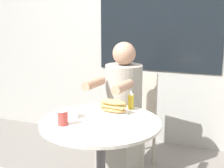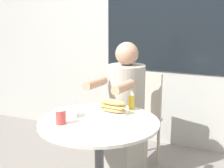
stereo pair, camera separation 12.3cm
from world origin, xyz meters
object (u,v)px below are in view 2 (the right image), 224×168
Objects in this scene: cafe_table at (99,148)px; sandwich_on_plate at (113,107)px; drink_cup at (61,116)px; condiment_bottle at (131,100)px; seated_diner at (124,122)px; diner_chair at (140,111)px.

sandwich_on_plate is at bearing 83.75° from cafe_table.
condiment_bottle is (0.29, 0.47, 0.01)m from drink_cup.
drink_cup is at bearing 85.27° from seated_diner.
seated_diner is 5.49× the size of sandwich_on_plate.
condiment_bottle is (0.10, 0.32, 0.25)m from cafe_table.
seated_diner is at bearing 94.85° from cafe_table.
drink_cup is at bearing 88.15° from diner_chair.
cafe_table is at bearing 37.95° from drink_cup.
diner_chair is at bearing 94.15° from sandwich_on_plate.
condiment_bottle reaches higher than sandwich_on_plate.
sandwich_on_plate and drink_cup have the same top height.
sandwich_on_plate is (0.02, 0.18, 0.23)m from cafe_table.
seated_diner reaches higher than sandwich_on_plate.
cafe_table is at bearing 98.78° from diner_chair.
cafe_table is 0.90× the size of diner_chair.
drink_cup is at bearing -121.76° from condiment_bottle.
sandwich_on_plate is at bearing 106.54° from seated_diner.
diner_chair is 0.34m from seated_diner.
sandwich_on_plate reaches higher than cafe_table.
diner_chair is 4.04× the size of sandwich_on_plate.
cafe_table is at bearing 101.52° from seated_diner.
drink_cup is 0.56m from condiment_bottle.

